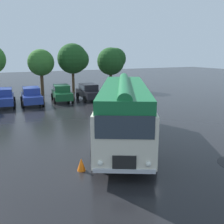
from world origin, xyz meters
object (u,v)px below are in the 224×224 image
vintage_bus (124,109)px  car_far_right (89,92)px  car_near_left (4,97)px  traffic_cone (81,164)px  car_mid_left (31,96)px  car_mid_right (62,93)px

vintage_bus → car_far_right: vintage_bus is taller
car_near_left → traffic_cone: car_near_left is taller
car_mid_left → traffic_cone: size_ratio=7.85×
car_mid_left → traffic_cone: car_mid_left is taller
car_mid_right → car_near_left: bearing=-177.3°
vintage_bus → car_mid_left: 13.79m
car_mid_right → car_far_right: same height
vintage_bus → car_mid_right: size_ratio=2.28×
car_near_left → car_mid_right: size_ratio=0.99×
car_near_left → car_mid_right: (5.60, 0.26, 0.00)m
traffic_cone → car_mid_right: bearing=77.1°
car_near_left → car_mid_left: (2.46, -0.29, 0.00)m
car_mid_right → traffic_cone: 16.95m
car_far_right → traffic_cone: bearing=-112.3°
car_mid_left → car_near_left: bearing=173.3°
vintage_bus → car_mid_right: 14.05m
vintage_bus → traffic_cone: (-3.43, -2.50, -1.62)m
car_mid_right → car_far_right: (2.82, -0.46, 0.00)m
car_near_left → car_mid_right: 5.60m
vintage_bus → car_mid_left: (-2.79, 13.46, -1.05)m
traffic_cone → car_near_left: bearing=96.4°
car_mid_left → car_far_right: same height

